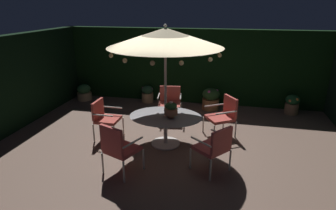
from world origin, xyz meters
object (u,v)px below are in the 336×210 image
Objects in this scene: patio_chair_north at (104,116)px; patio_chair_south at (170,101)px; patio_umbrella at (165,38)px; potted_plant_front_corner at (292,104)px; patio_dining_table at (166,122)px; centerpiece_planter at (171,109)px; patio_chair_east at (215,146)px; potted_plant_back_center at (148,94)px; potted_plant_back_right at (84,92)px; patio_chair_northeast at (118,146)px; patio_chair_southeast at (224,114)px; potted_plant_left_far at (211,99)px.

patio_chair_south is (1.30, 1.49, -0.00)m from patio_chair_north.
potted_plant_front_corner is (3.25, 2.75, -2.15)m from patio_umbrella.
patio_dining_table is 1.77× the size of patio_chair_north.
centerpiece_planter is at bearing -77.06° from patio_chair_south.
patio_dining_table reaches higher than potted_plant_front_corner.
potted_plant_front_corner is (2.07, 3.71, -0.26)m from patio_chair_east.
patio_chair_east is 1.75× the size of potted_plant_back_center.
patio_chair_north is (-1.66, 0.11, -0.35)m from centerpiece_planter.
patio_chair_south is at bearing -19.39° from potted_plant_back_right.
potted_plant_front_corner is (3.84, 4.16, -0.28)m from patio_chair_northeast.
patio_chair_south is (-1.51, 0.67, 0.01)m from patio_chair_southeast.
patio_chair_north is 1.97m from patio_chair_south.
potted_plant_left_far is at bearing 72.19° from patio_umbrella.
patio_dining_table is at bearing 67.11° from patio_umbrella.
patio_dining_table is 4.37m from potted_plant_back_right.
patio_chair_east is 4.59m from potted_plant_back_center.
patio_dining_table is 3.03× the size of potted_plant_back_center.
patio_chair_southeast is (1.88, 2.25, -0.03)m from patio_chair_northeast.
patio_umbrella is 2.89× the size of patio_chair_north.
patio_chair_east is 0.99× the size of patio_chair_southeast.
patio_chair_northeast is 1.07× the size of patio_chair_southeast.
potted_plant_back_center is at bearing 115.50° from centerpiece_planter.
patio_chair_southeast is 1.67× the size of potted_plant_front_corner.
centerpiece_planter is 0.72× the size of potted_plant_back_right.
potted_plant_back_right is at bearing 179.73° from potted_plant_left_far.
patio_chair_southeast reaches higher than patio_chair_south.
patio_chair_northeast reaches higher than potted_plant_front_corner.
centerpiece_planter is 1.55m from patio_chair_northeast.
centerpiece_planter is at bearing -140.97° from patio_chair_southeast.
patio_chair_north is 1.72× the size of potted_plant_back_center.
patio_umbrella reaches higher than patio_chair_east.
patio_chair_east is at bearing 14.42° from patio_chair_northeast.
patio_umbrella is 2.42m from patio_chair_north.
centerpiece_planter reaches higher than potted_plant_back_center.
patio_chair_south reaches higher than potted_plant_front_corner.
patio_chair_north is at bearing 179.32° from patio_dining_table.
centerpiece_planter is 0.40× the size of patio_chair_southeast.
potted_plant_back_right is at bearing 142.80° from centerpiece_planter.
potted_plant_front_corner is at bearing 19.67° from patio_chair_south.
patio_umbrella is at bearing 140.84° from patio_chair_east.
centerpiece_planter is 4.58m from potted_plant_back_right.
patio_chair_southeast reaches higher than potted_plant_left_far.
patio_chair_east is 1.65× the size of potted_plant_front_corner.
potted_plant_front_corner is (3.11, 2.84, -0.61)m from centerpiece_planter.
potted_plant_back_right is at bearing 142.18° from patio_chair_east.
potted_plant_back_right is at bearing -179.16° from potted_plant_front_corner.
patio_chair_south is at bearing 102.94° from centerpiece_planter.
patio_chair_north reaches higher than potted_plant_back_right.
potted_plant_back_center is 4.53m from potted_plant_front_corner.
centerpiece_planter reaches higher than potted_plant_back_right.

